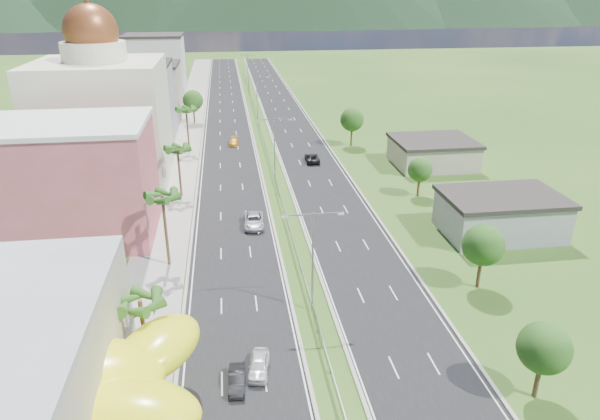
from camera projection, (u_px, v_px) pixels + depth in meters
name	position (u px, v px, depth m)	size (l,w,h in m)	color
ground	(330.00, 374.00, 46.28)	(500.00, 500.00, 0.00)	#2D5119
road_left	(228.00, 127.00, 127.51)	(11.00, 260.00, 0.04)	black
road_right	(290.00, 125.00, 129.43)	(11.00, 260.00, 0.04)	black
sidewalk_left	(187.00, 128.00, 126.28)	(7.00, 260.00, 0.12)	gray
median_guardrail	(265.00, 144.00, 111.79)	(0.10, 216.06, 0.76)	gray
streetlight_median_b	(313.00, 252.00, 52.80)	(6.04, 0.25, 11.00)	gray
streetlight_median_c	(274.00, 143.00, 89.34)	(6.04, 0.25, 11.00)	gray
streetlight_median_d	(257.00, 94.00, 130.44)	(6.04, 0.25, 11.00)	gray
streetlight_median_e	(248.00, 68.00, 171.54)	(6.04, 0.25, 11.00)	gray
lime_canopy	(68.00, 381.00, 38.14)	(18.00, 15.00, 7.40)	yellow
pink_shophouse	(72.00, 183.00, 69.03)	(20.00, 15.00, 15.00)	#BA4F4C
domed_building	(103.00, 115.00, 88.54)	(20.00, 20.00, 28.70)	beige
midrise_grey	(134.00, 104.00, 112.80)	(16.00, 15.00, 16.00)	gray
midrise_beige	(147.00, 93.00, 133.47)	(16.00, 15.00, 13.00)	#A19684
midrise_white	(156.00, 69.00, 153.51)	(16.00, 15.00, 18.00)	silver
shed_near	(500.00, 216.00, 71.73)	(15.00, 10.00, 5.00)	gray
shed_far	(433.00, 154.00, 99.50)	(14.00, 12.00, 4.40)	#A19684
palm_tree_b	(140.00, 305.00, 43.39)	(3.60, 3.60, 8.10)	#47301C
palm_tree_c	(162.00, 199.00, 61.10)	(3.60, 3.60, 9.60)	#47301C
palm_tree_d	(177.00, 151.00, 82.48)	(3.60, 3.60, 8.60)	#47301C
palm_tree_e	(186.00, 111.00, 105.02)	(3.60, 3.60, 9.40)	#47301C
leafy_tree_lfar	(193.00, 100.00, 128.91)	(4.90, 4.90, 8.05)	#47301C
leafy_tree_ra	(544.00, 348.00, 41.91)	(4.20, 4.20, 6.90)	#47301C
leafy_tree_rb	(483.00, 245.00, 57.67)	(4.55, 4.55, 7.47)	#47301C
leafy_tree_rc	(420.00, 170.00, 83.93)	(3.85, 3.85, 6.33)	#47301C
leafy_tree_rd	(352.00, 120.00, 110.36)	(4.90, 4.90, 8.05)	#47301C
mountain_ridge	(300.00, 25.00, 464.95)	(860.00, 140.00, 90.00)	black
car_white_near_left	(259.00, 365.00, 46.19)	(1.70, 4.23, 1.44)	silver
car_dark_left	(237.00, 380.00, 44.58)	(1.36, 3.90, 1.29)	black
car_silver_mid_left	(254.00, 221.00, 74.38)	(2.71, 5.88, 1.63)	#A3A5AB
car_yellow_far_left	(234.00, 142.00, 112.87)	(1.88, 4.63, 1.34)	orange
car_dark_far_right	(312.00, 158.00, 101.78)	(2.50, 5.41, 1.50)	black
motorcycle	(194.00, 405.00, 41.97)	(0.52, 1.72, 1.10)	black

